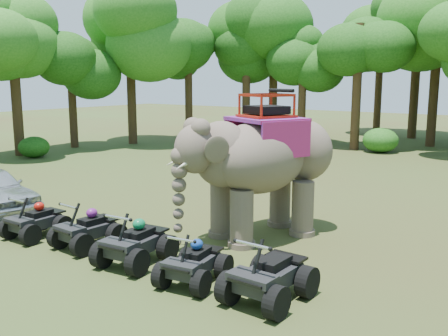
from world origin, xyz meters
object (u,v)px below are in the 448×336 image
(atv_2, at_px, (135,237))
(atv_4, at_px, (269,268))
(atv_1, at_px, (88,224))
(elephant, at_px, (263,164))
(atv_3, at_px, (194,257))
(atv_0, at_px, (35,216))

(atv_2, bearing_deg, atv_4, -4.15)
(atv_1, xyz_separation_m, atv_2, (1.87, -0.14, 0.04))
(elephant, height_order, atv_3, elephant)
(atv_0, distance_m, atv_4, 7.27)
(atv_2, bearing_deg, atv_3, -8.80)
(atv_1, xyz_separation_m, atv_3, (3.71, -0.22, -0.04))
(atv_3, bearing_deg, atv_4, -1.70)
(elephant, height_order, atv_4, elephant)
(atv_0, height_order, atv_3, atv_0)
(atv_3, distance_m, atv_4, 1.74)
(atv_3, relative_size, atv_4, 0.86)
(elephant, height_order, atv_2, elephant)
(atv_3, bearing_deg, elephant, 89.99)
(atv_1, bearing_deg, atv_4, 3.15)
(atv_1, relative_size, atv_2, 0.95)
(atv_0, xyz_separation_m, atv_2, (3.70, 0.16, 0.06))
(elephant, distance_m, atv_4, 4.37)
(elephant, xyz_separation_m, atv_1, (-3.16, -3.46, -1.39))
(atv_1, distance_m, atv_2, 1.88)
(atv_0, relative_size, atv_1, 0.96)
(atv_4, bearing_deg, atv_3, -171.64)
(atv_0, bearing_deg, atv_3, -1.25)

